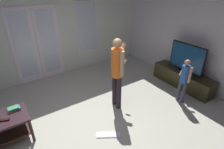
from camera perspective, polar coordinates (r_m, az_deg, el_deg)
name	(u,v)px	position (r m, az deg, el deg)	size (l,w,h in m)	color
ground_plane	(90,128)	(3.72, -7.03, -16.69)	(6.38, 5.33, 0.02)	#B4B4A3
wall_back_with_doors	(42,30)	(5.31, -21.36, 13.14)	(6.38, 0.09, 2.88)	silver
wall_right_plain	(200,33)	(5.03, 26.38, 11.75)	(0.06, 5.33, 2.85)	silver
tv_stand	(182,79)	(5.19, 21.61, -1.29)	(0.43, 1.68, 0.44)	#312C15
flat_screen_tv	(187,58)	(4.95, 22.78, 4.84)	(0.08, 0.96, 0.76)	black
person_adult	(117,68)	(3.72, 1.74, 1.94)	(0.50, 0.43, 1.60)	#2A222A
person_child	(184,77)	(4.33, 22.15, -0.89)	(0.36, 0.31, 1.08)	#3B3A52
loose_keyboard	(108,135)	(3.55, -1.21, -18.72)	(0.44, 0.35, 0.02)	white
tv_remote_black	(4,120)	(3.56, -31.24, -12.33)	(0.17, 0.05, 0.02)	black
book_stack	(14,109)	(3.71, -28.94, -9.58)	(0.22, 0.16, 0.06)	orange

